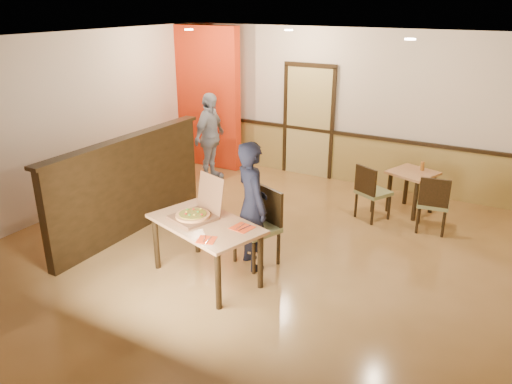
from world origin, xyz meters
The scene contains 24 objects.
floor centered at (0.00, 0.00, 0.00)m, with size 7.00×7.00×0.00m, color #AE7D43.
ceiling centered at (0.00, 0.00, 2.80)m, with size 7.00×7.00×0.00m, color black.
wall_back centered at (0.00, 3.50, 1.40)m, with size 7.00×7.00×0.00m, color beige.
wall_left centered at (-3.50, 0.00, 1.40)m, with size 7.00×7.00×0.00m, color beige.
wainscot_back centered at (0.00, 3.47, 0.45)m, with size 7.00×0.04×0.90m, color olive.
chair_rail_back centered at (0.00, 3.45, 0.92)m, with size 7.00×0.06×0.06m, color black.
back_door centered at (-0.80, 3.46, 1.05)m, with size 0.90×0.06×2.10m, color tan.
booth_partition centered at (-2.00, -0.20, 0.74)m, with size 0.20×3.10×1.44m.
red_accent_panel centered at (-2.90, 3.00, 1.40)m, with size 1.60×0.20×2.78m, color red.
spot_a centered at (-2.30, 1.80, 2.78)m, with size 0.14×0.14×0.02m, color beige.
spot_b centered at (-0.80, 2.50, 2.78)m, with size 0.14×0.14×0.02m, color beige.
spot_c centered at (1.40, 1.50, 2.78)m, with size 0.14×0.14×0.02m, color beige.
main_table centered at (-0.27, -0.76, 0.65)m, with size 1.58×1.19×0.75m.
diner_chair centered at (0.11, -0.07, 0.54)m, with size 0.64×0.64×0.99m.
side_chair_left centered at (0.94, 1.96, 0.48)m, with size 0.59×0.59×0.89m.
side_chair_right centered at (1.88, 1.95, 0.48)m, with size 0.49×0.49×0.89m.
side_table centered at (1.42, 2.56, 0.52)m, with size 0.82×0.82×0.69m.
diner centered at (0.06, -0.21, 0.84)m, with size 0.61×0.40×1.67m, color black.
passerby centered at (-2.27, 2.26, 0.83)m, with size 0.98×0.41×1.67m, color gray.
pizza_box centered at (-0.44, -0.71, 0.82)m, with size 0.62×0.67×0.50m.
pizza centered at (-0.45, -0.76, 0.80)m, with size 0.42×0.42×0.03m, color #C78748.
napkin_near centered at (0.01, -1.14, 0.76)m, with size 0.26×0.26×0.01m.
napkin_far centered at (0.20, -0.68, 0.76)m, with size 0.27×0.27×0.01m.
condiment centered at (1.53, 2.70, 0.76)m, with size 0.06×0.06×0.14m, color #91531A.
Camera 1 is at (2.95, -5.20, 3.26)m, focal length 35.00 mm.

